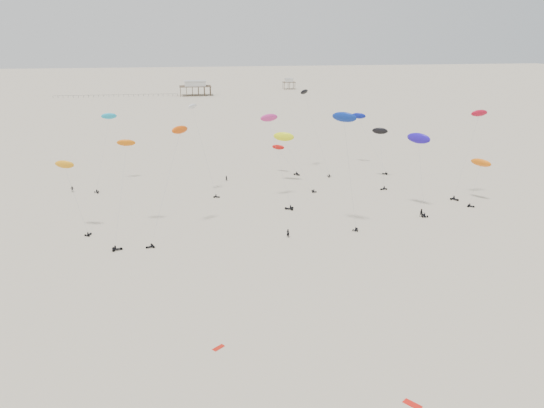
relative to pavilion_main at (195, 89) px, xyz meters
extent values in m
plane|color=beige|center=(10.00, -150.00, -4.22)|extent=(900.00, 900.00, 0.00)
cube|color=brown|center=(0.00, 0.00, 1.93)|extent=(21.00, 13.00, 0.30)
cube|color=silver|center=(0.00, 0.00, 3.68)|extent=(14.00, 8.40, 3.20)
cube|color=#B2B2AD|center=(0.00, 0.00, 5.43)|extent=(15.00, 9.00, 0.30)
cube|color=brown|center=(70.00, 30.00, 0.93)|extent=(9.00, 7.00, 0.30)
cube|color=silver|center=(70.00, 30.00, 2.28)|extent=(5.60, 4.20, 2.40)
cube|color=#B2B2AD|center=(70.00, 30.00, 3.63)|extent=(6.00, 4.50, 0.30)
cube|color=black|center=(-52.00, 0.00, -2.77)|extent=(80.00, 0.10, 0.10)
cylinder|color=gray|center=(-30.05, -218.45, 5.24)|extent=(0.03, 0.03, 21.01)
ellipsoid|color=#1BA6D1|center=(-28.32, -213.00, 14.81)|extent=(4.35, 2.01, 2.13)
cylinder|color=gray|center=(31.52, -213.08, 7.84)|extent=(0.03, 0.03, 25.63)
ellipsoid|color=black|center=(28.56, -208.15, 19.98)|extent=(3.85, 3.97, 1.90)
cylinder|color=gray|center=(22.79, -212.60, -0.17)|extent=(0.03, 0.03, 9.14)
ellipsoid|color=red|center=(20.18, -210.83, 3.86)|extent=(4.32, 3.54, 2.01)
cylinder|color=gray|center=(-30.82, -254.38, 3.19)|extent=(0.03, 0.03, 14.58)
ellipsoid|color=orange|center=(-32.77, -252.62, 10.77)|extent=(4.67, 3.09, 2.17)
cylinder|color=gray|center=(63.02, -244.62, 6.84)|extent=(0.03, 0.03, 21.13)
ellipsoid|color=red|center=(65.42, -243.94, 17.94)|extent=(4.82, 2.57, 2.30)
cylinder|color=gray|center=(-20.96, -258.65, 5.32)|extent=(0.03, 0.03, 22.26)
ellipsoid|color=orange|center=(-19.91, -251.90, 14.83)|extent=(4.27, 2.43, 2.00)
cylinder|color=gray|center=(22.98, -227.32, 2.29)|extent=(0.03, 0.03, 17.07)
ellipsoid|color=#EFFF15|center=(19.80, -222.00, 9.24)|extent=(6.23, 4.39, 2.87)
cylinder|color=gray|center=(-11.91, -260.04, 6.78)|extent=(0.03, 0.03, 24.03)
ellipsoid|color=#EA540C|center=(-8.44, -255.02, 17.84)|extent=(3.96, 3.34, 1.89)
cylinder|color=gray|center=(15.08, -241.87, 6.44)|extent=(0.03, 0.03, 21.70)
ellipsoid|color=#CF3087|center=(13.17, -237.76, 17.15)|extent=(5.08, 3.30, 2.36)
cylinder|color=gray|center=(-2.71, -231.62, 7.54)|extent=(0.03, 0.03, 23.11)
ellipsoid|color=white|center=(-5.29, -230.07, 19.31)|extent=(3.18, 3.57, 1.70)
cylinder|color=gray|center=(46.98, -227.55, 2.82)|extent=(0.03, 0.03, 17.35)
ellipsoid|color=black|center=(48.13, -221.75, 9.99)|extent=(4.79, 3.59, 2.24)
cylinder|color=gray|center=(63.89, -248.88, 0.65)|extent=(0.03, 0.03, 10.51)
ellipsoid|color=orange|center=(65.99, -246.55, 5.84)|extent=(4.99, 5.89, 2.71)
cylinder|color=gray|center=(47.09, -253.33, 4.43)|extent=(0.03, 0.03, 16.88)
ellipsoid|color=#220EBA|center=(46.90, -250.42, 13.42)|extent=(5.29, 5.84, 2.86)
cylinder|color=gray|center=(26.93, -261.80, 8.02)|extent=(0.03, 0.03, 23.47)
ellipsoid|color=navy|center=(25.26, -261.12, 20.58)|extent=(5.59, 5.17, 2.71)
cylinder|color=gray|center=(49.88, -210.67, 3.58)|extent=(0.03, 0.03, 20.75)
ellipsoid|color=#0B1992|center=(47.52, -203.58, 11.62)|extent=(4.88, 3.94, 2.30)
imported|color=black|center=(13.12, -263.92, -4.22)|extent=(0.97, 0.88, 2.21)
imported|color=black|center=(46.64, -256.12, -4.22)|extent=(1.19, 0.77, 2.30)
imported|color=black|center=(-38.54, -221.95, -4.22)|extent=(1.20, 0.67, 2.01)
imported|color=black|center=(3.71, -217.54, -4.22)|extent=(0.84, 0.77, 1.91)
cube|color=red|center=(17.63, -318.28, -4.22)|extent=(2.05, 2.29, 0.08)
cube|color=red|center=(-4.12, -302.92, -4.22)|extent=(1.84, 1.67, 0.07)
camera|label=1|loc=(-6.93, -366.70, 37.57)|focal=35.00mm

